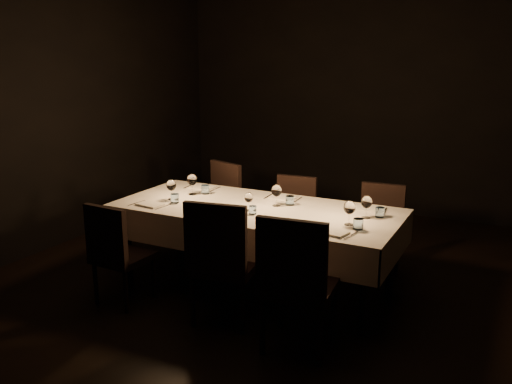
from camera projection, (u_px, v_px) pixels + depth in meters
The scene contains 14 objects.
room at pixel (256, 124), 4.60m from camera, with size 5.01×6.01×3.01m.
dining_table at pixel (256, 215), 4.80m from camera, with size 2.52×1.12×0.76m.
chair_near_left at pixel (116, 249), 4.51m from camera, with size 0.45×0.45×0.89m.
place_setting_near_left at pixel (166, 194), 4.93m from camera, with size 0.35×0.41×0.19m.
chair_near_center at pixel (222, 257), 4.17m from camera, with size 0.56×0.56×1.02m.
place_setting_near_center at pixel (244, 206), 4.58m from camera, with size 0.30×0.39×0.16m.
chair_near_right at pixel (296, 279), 3.75m from camera, with size 0.54×0.54×1.03m.
place_setting_near_right at pixel (346, 219), 4.18m from camera, with size 0.37×0.42×0.20m.
chair_far_left at pixel (218, 202), 5.87m from camera, with size 0.57×0.57×0.94m.
place_setting_far_left at pixel (198, 185), 5.28m from camera, with size 0.36×0.42×0.20m.
chair_far_center at pixel (293, 215), 5.52m from camera, with size 0.45×0.45×0.87m.
place_setting_far_center at pixel (282, 195), 4.89m from camera, with size 0.35×0.41×0.19m.
chair_far_right at pixel (380, 225), 5.19m from camera, with size 0.44×0.44×0.87m.
place_setting_far_right at pixel (370, 207), 4.53m from camera, with size 0.35×0.41×0.19m.
Camera 1 is at (2.08, -4.10, 2.07)m, focal length 38.00 mm.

